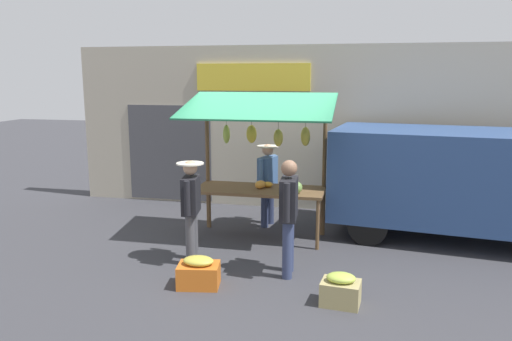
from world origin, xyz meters
TOP-DOWN VIEW (x-y plane):
  - ground_plane at (0.00, 0.00)m, footprint 40.00×40.00m
  - street_backdrop at (0.06, -2.20)m, footprint 9.00×0.30m
  - market_stall at (-0.03, -0.02)m, footprint 2.50×1.46m
  - vendor_with_sunhat at (0.01, -0.75)m, footprint 0.40×0.66m
  - shopper_with_ponytail at (-0.73, 1.51)m, footprint 0.25×0.70m
  - shopper_in_striped_shirt at (0.76, 1.35)m, footprint 0.40×0.67m
  - parked_van at (-3.28, -0.67)m, footprint 4.61×2.42m
  - produce_crate_near at (0.37, 2.17)m, footprint 0.60×0.48m
  - produce_crate_side at (-1.51, 2.32)m, footprint 0.51×0.40m

SIDE VIEW (x-z plane):
  - ground_plane at x=0.00m, z-range 0.00..0.00m
  - produce_crate_side at x=-1.51m, z-range -0.02..0.39m
  - produce_crate_near at x=0.37m, z-range -0.02..0.40m
  - vendor_with_sunhat at x=0.01m, z-range 0.13..1.68m
  - shopper_in_striped_shirt at x=0.76m, z-range 0.13..1.69m
  - shopper_with_ponytail at x=-0.73m, z-range 0.13..1.79m
  - parked_van at x=-3.28m, z-range 0.18..2.06m
  - market_stall at x=-0.03m, z-range 0.29..2.78m
  - street_backdrop at x=0.06m, z-range 0.00..3.40m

